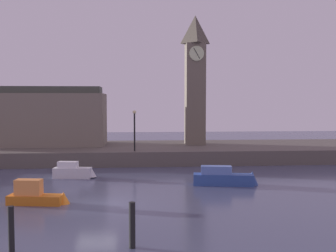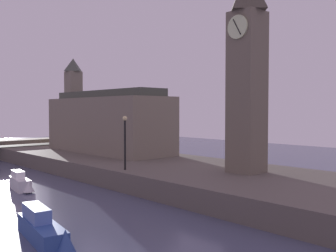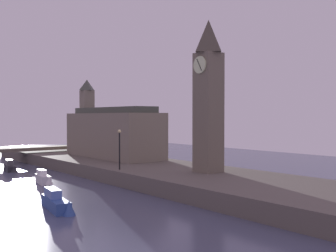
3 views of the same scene
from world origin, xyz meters
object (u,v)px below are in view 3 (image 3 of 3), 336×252
(boat_ferry_white, at_px, (44,178))
(boat_tour_blue, at_px, (57,203))
(parliament_hall, at_px, (112,132))
(streetlamp, at_px, (119,145))
(boat_barge_dark, at_px, (11,167))
(clock_tower, at_px, (208,93))

(boat_ferry_white, height_order, boat_tour_blue, boat_tour_blue)
(parliament_hall, relative_size, streetlamp, 4.07)
(boat_ferry_white, height_order, boat_barge_dark, boat_barge_dark)
(clock_tower, height_order, boat_barge_dark, clock_tower)
(parliament_hall, bearing_deg, boat_ferry_white, -59.81)
(clock_tower, bearing_deg, boat_barge_dark, -154.57)
(parliament_hall, height_order, boat_ferry_white, parliament_hall)
(clock_tower, bearing_deg, parliament_hall, 178.69)
(clock_tower, height_order, boat_tour_blue, clock_tower)
(clock_tower, relative_size, boat_ferry_white, 4.04)
(boat_ferry_white, relative_size, boat_barge_dark, 0.93)
(clock_tower, xyz_separation_m, streetlamp, (-7.04, -5.92, -5.21))
(streetlamp, xyz_separation_m, boat_ferry_white, (-5.05, -6.10, -3.51))
(streetlamp, height_order, boat_tour_blue, streetlamp)
(boat_ferry_white, bearing_deg, clock_tower, 44.84)
(clock_tower, height_order, parliament_hall, clock_tower)
(streetlamp, height_order, boat_ferry_white, streetlamp)
(streetlamp, relative_size, boat_ferry_white, 1.12)
(clock_tower, xyz_separation_m, boat_barge_dark, (-24.36, -11.58, -8.77))
(boat_barge_dark, bearing_deg, streetlamp, 18.08)
(clock_tower, distance_m, boat_barge_dark, 28.36)
(boat_tour_blue, height_order, boat_barge_dark, boat_tour_blue)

